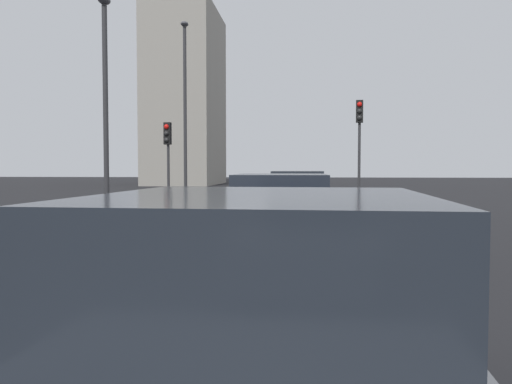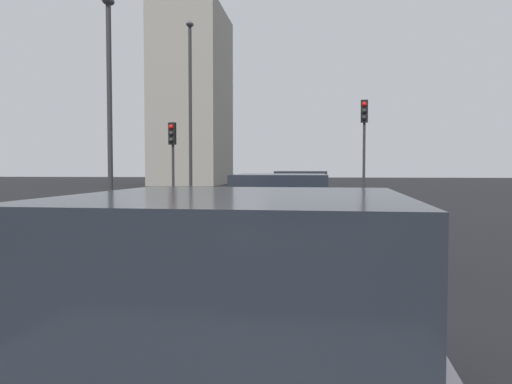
% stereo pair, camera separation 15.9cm
% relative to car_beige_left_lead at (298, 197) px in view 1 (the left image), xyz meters
% --- Properties ---
extents(ground_plane, '(160.00, 160.00, 0.20)m').
position_rel_car_beige_left_lead_xyz_m(ground_plane, '(-8.24, 1.66, -0.86)').
color(ground_plane, black).
extents(car_beige_left_lead, '(4.15, 2.07, 1.60)m').
position_rel_car_beige_left_lead_xyz_m(car_beige_left_lead, '(0.00, 0.00, 0.00)').
color(car_beige_left_lead, tan).
rests_on(car_beige_left_lead, ground_plane).
extents(car_navy_left_second, '(4.69, 2.08, 1.60)m').
position_rel_car_beige_left_lead_xyz_m(car_navy_left_second, '(-7.56, 0.18, 0.00)').
color(car_navy_left_second, '#141E4C').
rests_on(car_navy_left_second, ground_plane).
extents(car_grey_left_third, '(4.41, 2.24, 1.58)m').
position_rel_car_beige_left_lead_xyz_m(car_grey_left_third, '(-14.19, -0.05, -0.00)').
color(car_grey_left_third, slate).
rests_on(car_grey_left_third, ground_plane).
extents(traffic_light_near_left, '(0.33, 0.30, 4.42)m').
position_rel_car_beige_left_lead_xyz_m(traffic_light_near_left, '(4.51, -2.41, 2.41)').
color(traffic_light_near_left, '#2D2D30').
rests_on(traffic_light_near_left, ground_plane).
extents(traffic_light_near_right, '(0.33, 0.30, 3.55)m').
position_rel_car_beige_left_lead_xyz_m(traffic_light_near_right, '(3.99, 5.38, 1.80)').
color(traffic_light_near_right, '#2D2D30').
rests_on(traffic_light_near_right, ground_plane).
extents(street_lamp_kerbside, '(0.56, 0.36, 7.01)m').
position_rel_car_beige_left_lead_xyz_m(street_lamp_kerbside, '(-1.10, 5.99, 3.39)').
color(street_lamp_kerbside, '#2D2D30').
rests_on(street_lamp_kerbside, ground_plane).
extents(street_lamp_far, '(0.56, 0.36, 8.71)m').
position_rel_car_beige_left_lead_xyz_m(street_lamp_far, '(7.95, 5.57, 4.26)').
color(street_lamp_far, '#2D2D30').
rests_on(street_lamp_far, ground_plane).
extents(building_facade_left, '(11.38, 6.28, 17.25)m').
position_rel_car_beige_left_lead_xyz_m(building_facade_left, '(34.55, 11.66, 7.86)').
color(building_facade_left, gray).
rests_on(building_facade_left, ground_plane).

